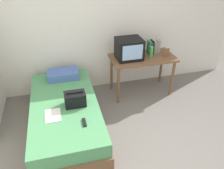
# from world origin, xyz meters

# --- Properties ---
(ground_plane) EXTENTS (8.00, 8.00, 0.00)m
(ground_plane) POSITION_xyz_m (0.00, 0.00, 0.00)
(ground_plane) COLOR slate
(wall_back) EXTENTS (5.20, 0.10, 2.60)m
(wall_back) POSITION_xyz_m (0.00, 2.00, 1.30)
(wall_back) COLOR silver
(wall_back) RESTS_ON ground
(bed) EXTENTS (1.00, 2.00, 0.49)m
(bed) POSITION_xyz_m (-0.91, 0.84, 0.24)
(bed) COLOR brown
(bed) RESTS_ON ground
(desk) EXTENTS (1.16, 0.60, 0.74)m
(desk) POSITION_xyz_m (0.58, 1.53, 0.65)
(desk) COLOR brown
(desk) RESTS_ON ground
(tv) EXTENTS (0.44, 0.39, 0.36)m
(tv) POSITION_xyz_m (0.31, 1.53, 0.92)
(tv) COLOR black
(tv) RESTS_ON desk
(water_bottle) EXTENTS (0.06, 0.06, 0.20)m
(water_bottle) POSITION_xyz_m (0.71, 1.47, 0.84)
(water_bottle) COLOR green
(water_bottle) RESTS_ON desk
(book_row) EXTENTS (0.22, 0.17, 0.24)m
(book_row) POSITION_xyz_m (0.83, 1.66, 0.86)
(book_row) COLOR #337F47
(book_row) RESTS_ON desk
(picture_frame) EXTENTS (0.11, 0.02, 0.15)m
(picture_frame) POSITION_xyz_m (0.98, 1.43, 0.82)
(picture_frame) COLOR brown
(picture_frame) RESTS_ON desk
(pillow) EXTENTS (0.52, 0.33, 0.13)m
(pillow) POSITION_xyz_m (-0.86, 1.58, 0.55)
(pillow) COLOR #4766AD
(pillow) RESTS_ON bed
(handbag) EXTENTS (0.30, 0.20, 0.22)m
(handbag) POSITION_xyz_m (-0.74, 0.75, 0.59)
(handbag) COLOR black
(handbag) RESTS_ON bed
(magazine) EXTENTS (0.21, 0.29, 0.01)m
(magazine) POSITION_xyz_m (-1.07, 0.58, 0.49)
(magazine) COLOR white
(magazine) RESTS_ON bed
(remote_dark) EXTENTS (0.04, 0.16, 0.02)m
(remote_dark) POSITION_xyz_m (-0.68, 0.32, 0.50)
(remote_dark) COLOR black
(remote_dark) RESTS_ON bed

